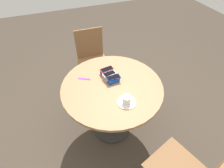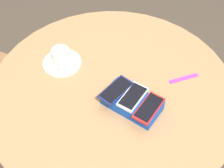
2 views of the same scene
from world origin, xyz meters
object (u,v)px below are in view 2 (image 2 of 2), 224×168
at_px(phone_box, 132,103).
at_px(phone_white, 133,97).
at_px(round_table, 112,106).
at_px(phone_navy, 116,90).
at_px(phone_red, 149,108).
at_px(lanyard_strap, 184,78).
at_px(saucer, 62,63).
at_px(coffee_cup, 61,57).

height_order(phone_box, phone_white, phone_white).
relative_size(round_table, phone_navy, 7.04).
bearing_deg(phone_white, round_table, -6.81).
bearing_deg(phone_white, phone_red, 179.59).
distance_m(phone_white, lanyard_strap, 0.26).
bearing_deg(lanyard_strap, phone_red, 91.17).
relative_size(saucer, lanyard_strap, 1.28).
xyz_separation_m(phone_white, phone_navy, (0.07, 0.02, 0.00)).
bearing_deg(phone_navy, phone_red, -172.78).
relative_size(phone_white, phone_navy, 0.98).
xyz_separation_m(phone_white, lanyard_strap, (-0.07, -0.24, -0.05)).
height_order(phone_white, lanyard_strap, phone_white).
xyz_separation_m(coffee_cup, lanyard_strap, (-0.42, -0.27, -0.04)).
bearing_deg(phone_red, lanyard_strap, -88.83).
bearing_deg(phone_red, phone_navy, 7.22).
xyz_separation_m(round_table, saucer, (0.24, 0.04, 0.13)).
relative_size(phone_box, saucer, 1.37).
distance_m(phone_navy, lanyard_strap, 0.30).
relative_size(round_table, lanyard_strap, 7.73).
distance_m(round_table, phone_red, 0.26).
bearing_deg(phone_box, coffee_cup, 4.45).
height_order(phone_red, phone_white, same).
bearing_deg(saucer, round_table, -169.63).
bearing_deg(saucer, phone_red, -176.01).
height_order(phone_white, coffee_cup, coffee_cup).
height_order(phone_red, coffee_cup, coffee_cup).
height_order(round_table, phone_navy, phone_navy).
height_order(round_table, lanyard_strap, lanyard_strap).
height_order(saucer, lanyard_strap, saucer).
bearing_deg(phone_red, coffee_cup, 4.23).
bearing_deg(phone_white, coffee_cup, 5.20).
distance_m(phone_white, saucer, 0.36).
bearing_deg(round_table, lanyard_strap, -128.92).
relative_size(coffee_cup, lanyard_strap, 0.72).
relative_size(round_table, phone_box, 4.41).
relative_size(saucer, coffee_cup, 1.77).
xyz_separation_m(phone_navy, coffee_cup, (0.29, 0.01, -0.01)).
bearing_deg(phone_white, lanyard_strap, -105.99).
bearing_deg(round_table, coffee_cup, 10.82).
bearing_deg(lanyard_strap, phone_navy, 62.55).
height_order(round_table, phone_red, phone_red).
bearing_deg(coffee_cup, phone_red, -175.77).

